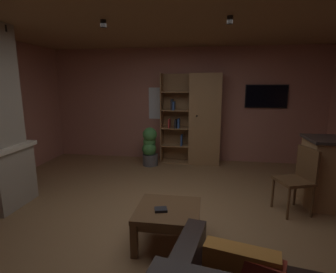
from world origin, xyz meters
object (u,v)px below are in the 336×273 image
coffee_table (168,215)px  table_book_0 (161,210)px  bookshelf_cabinet (201,120)px  potted_floor_plant (150,147)px  wall_mounted_tv (266,96)px  dining_chair (299,176)px

coffee_table → table_book_0: bearing=-133.0°
coffee_table → table_book_0: table_book_0 is taller
bookshelf_cabinet → potted_floor_plant: (-1.08, -0.37, -0.56)m
table_book_0 → potted_floor_plant: (-0.76, 2.83, -0.01)m
potted_floor_plant → bookshelf_cabinet: bearing=18.8°
coffee_table → wall_mounted_tv: size_ratio=0.79×
bookshelf_cabinet → dining_chair: bearing=-56.2°
coffee_table → potted_floor_plant: potted_floor_plant is taller
bookshelf_cabinet → coffee_table: size_ratio=2.86×
wall_mounted_tv → dining_chair: bearing=-89.6°
dining_chair → wall_mounted_tv: 2.53m
table_book_0 → dining_chair: bearing=31.7°
wall_mounted_tv → coffee_table: bearing=-116.4°
coffee_table → dining_chair: 1.96m
bookshelf_cabinet → dining_chair: size_ratio=2.17×
dining_chair → potted_floor_plant: size_ratio=1.08×
coffee_table → table_book_0: (-0.07, -0.07, 0.10)m
dining_chair → wall_mounted_tv: size_ratio=1.04×
dining_chair → potted_floor_plant: dining_chair is taller
potted_floor_plant → wall_mounted_tv: bearing=13.1°
coffee_table → dining_chair: size_ratio=0.76×
bookshelf_cabinet → wall_mounted_tv: size_ratio=2.25×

